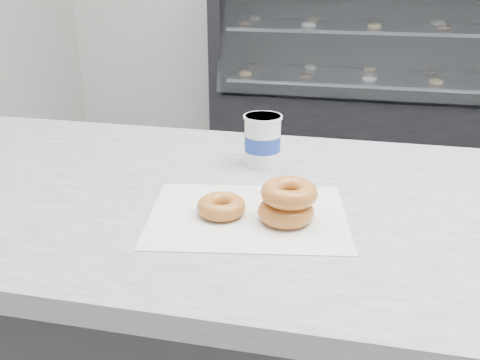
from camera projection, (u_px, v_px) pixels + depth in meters
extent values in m
cube|color=black|center=(395.00, 128.00, 3.60)|extent=(2.40, 0.70, 0.50)
cube|color=black|center=(403.00, 27.00, 3.65)|extent=(2.40, 0.06, 0.75)
cube|color=black|center=(227.00, 28.00, 3.59)|extent=(0.08, 0.70, 0.75)
cube|color=white|center=(410.00, 40.00, 3.08)|extent=(2.28, 0.16, 0.70)
cube|color=silver|center=(401.00, 79.00, 3.47)|extent=(2.20, 0.55, 0.02)
cube|color=silver|center=(407.00, 29.00, 3.35)|extent=(2.20, 0.55, 0.02)
cube|color=silver|center=(248.00, 215.00, 0.93)|extent=(0.38, 0.31, 0.00)
torus|color=#B47331|center=(221.00, 206.00, 0.93)|extent=(0.11, 0.11, 0.03)
torus|color=#B47331|center=(286.00, 211.00, 0.90)|extent=(0.10, 0.10, 0.03)
torus|color=#B47331|center=(289.00, 193.00, 0.89)|extent=(0.13, 0.13, 0.03)
cylinder|color=white|center=(263.00, 141.00, 1.14)|extent=(0.08, 0.08, 0.11)
cylinder|color=white|center=(263.00, 117.00, 1.12)|extent=(0.08, 0.08, 0.01)
cylinder|color=#1C389C|center=(262.00, 143.00, 1.14)|extent=(0.08, 0.08, 0.03)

